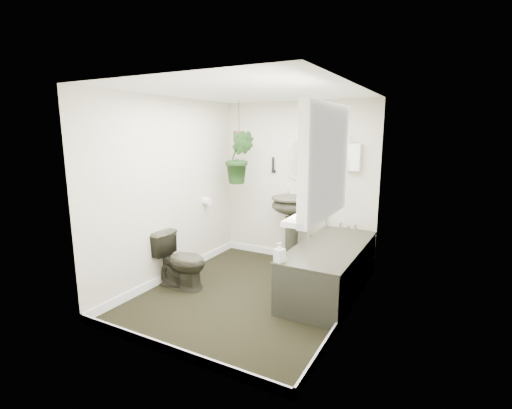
% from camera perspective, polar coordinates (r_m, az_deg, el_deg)
% --- Properties ---
extents(floor, '(2.30, 2.80, 0.02)m').
position_cam_1_polar(floor, '(4.50, -0.94, -13.70)').
color(floor, black).
rests_on(floor, ground).
extents(ceiling, '(2.30, 2.80, 0.02)m').
position_cam_1_polar(ceiling, '(4.10, -1.04, 17.16)').
color(ceiling, white).
rests_on(ceiling, ground).
extents(wall_back, '(2.30, 0.02, 2.30)m').
position_cam_1_polar(wall_back, '(5.40, 6.38, 3.33)').
color(wall_back, beige).
rests_on(wall_back, ground).
extents(wall_front, '(2.30, 0.02, 2.30)m').
position_cam_1_polar(wall_front, '(3.03, -14.23, -3.21)').
color(wall_front, beige).
rests_on(wall_front, ground).
extents(wall_left, '(0.02, 2.80, 2.30)m').
position_cam_1_polar(wall_left, '(4.81, -13.11, 2.14)').
color(wall_left, beige).
rests_on(wall_left, ground).
extents(wall_right, '(0.02, 2.80, 2.30)m').
position_cam_1_polar(wall_right, '(3.73, 14.75, -0.54)').
color(wall_right, beige).
rests_on(wall_right, ground).
extents(skirting, '(2.30, 2.80, 0.10)m').
position_cam_1_polar(skirting, '(4.47, -0.94, -13.00)').
color(skirting, white).
rests_on(skirting, floor).
extents(bathtub, '(0.72, 1.72, 0.58)m').
position_cam_1_polar(bathtub, '(4.52, 11.26, -9.67)').
color(bathtub, '#2A2A1F').
rests_on(bathtub, floor).
extents(bath_screen, '(0.04, 0.72, 1.40)m').
position_cam_1_polar(bath_screen, '(4.83, 9.71, 3.87)').
color(bath_screen, silver).
rests_on(bath_screen, bathtub).
extents(shower_box, '(0.20, 0.10, 0.35)m').
position_cam_1_polar(shower_box, '(5.05, 14.68, 7.05)').
color(shower_box, white).
rests_on(shower_box, wall_back).
extents(oval_mirror, '(0.46, 0.03, 0.62)m').
position_cam_1_polar(oval_mirror, '(5.32, 6.60, 7.00)').
color(oval_mirror, beige).
rests_on(oval_mirror, wall_back).
extents(wall_sconce, '(0.04, 0.04, 0.22)m').
position_cam_1_polar(wall_sconce, '(5.48, 2.64, 6.13)').
color(wall_sconce, black).
rests_on(wall_sconce, wall_back).
extents(toilet_roll_holder, '(0.11, 0.11, 0.11)m').
position_cam_1_polar(toilet_roll_holder, '(5.36, -7.57, 0.53)').
color(toilet_roll_holder, white).
rests_on(toilet_roll_holder, wall_left).
extents(window_recess, '(0.08, 1.00, 0.90)m').
position_cam_1_polar(window_recess, '(3.01, 10.70, 6.52)').
color(window_recess, white).
rests_on(window_recess, wall_right).
extents(window_sill, '(0.18, 1.00, 0.04)m').
position_cam_1_polar(window_sill, '(3.09, 9.18, -1.19)').
color(window_sill, white).
rests_on(window_sill, wall_right).
extents(window_blinds, '(0.01, 0.86, 0.76)m').
position_cam_1_polar(window_blinds, '(3.02, 9.88, 6.57)').
color(window_blinds, white).
rests_on(window_blinds, wall_right).
extents(toilet, '(0.68, 0.40, 0.68)m').
position_cam_1_polar(toilet, '(4.66, -11.49, -8.38)').
color(toilet, '#2A2A1F').
rests_on(toilet, floor).
extents(pedestal_sink, '(0.67, 0.61, 0.99)m').
position_cam_1_polar(pedestal_sink, '(5.29, 5.50, -4.05)').
color(pedestal_sink, '#2A2A1F').
rests_on(pedestal_sink, floor).
extents(sill_plant, '(0.27, 0.25, 0.26)m').
position_cam_1_polar(sill_plant, '(3.35, 10.52, 2.31)').
color(sill_plant, black).
rests_on(sill_plant, window_sill).
extents(hanging_plant, '(0.50, 0.46, 0.74)m').
position_cam_1_polar(hanging_plant, '(5.27, -2.58, 7.22)').
color(hanging_plant, black).
rests_on(hanging_plant, ceiling).
extents(soap_bottle, '(0.12, 0.12, 0.20)m').
position_cam_1_polar(soap_bottle, '(3.79, 3.65, -7.34)').
color(soap_bottle, '#2B2828').
rests_on(soap_bottle, bathtub).
extents(hanging_pot, '(0.16, 0.16, 0.12)m').
position_cam_1_polar(hanging_pot, '(5.25, -2.61, 10.58)').
color(hanging_pot, '#362A1E').
rests_on(hanging_pot, ceiling).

